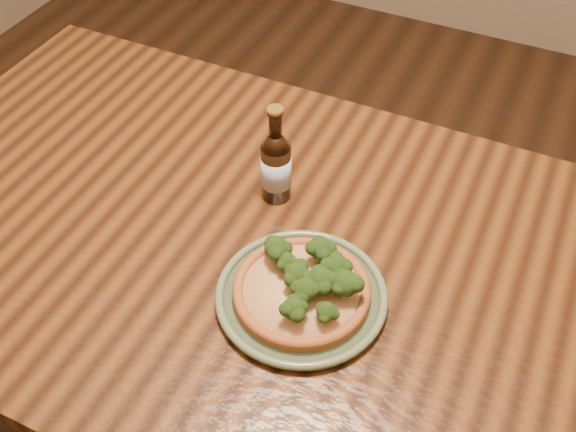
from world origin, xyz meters
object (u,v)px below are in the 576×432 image
at_px(plate, 301,296).
at_px(beer_bottle, 276,165).
at_px(pizza, 304,287).
at_px(table, 278,281).

height_order(plate, beer_bottle, beer_bottle).
bearing_deg(pizza, beer_bottle, 126.27).
bearing_deg(beer_bottle, plate, -43.26).
bearing_deg(plate, table, 134.70).
bearing_deg(plate, beer_bottle, 125.27).
relative_size(plate, pizza, 1.26).
xyz_separation_m(plate, pizza, (0.00, 0.00, 0.02)).
bearing_deg(table, plate, -45.30).
distance_m(table, beer_bottle, 0.21).
xyz_separation_m(plate, beer_bottle, (-0.14, 0.20, 0.06)).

